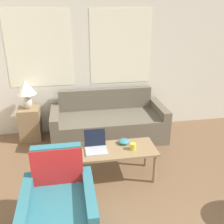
{
  "coord_description": "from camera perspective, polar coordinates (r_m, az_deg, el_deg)",
  "views": [
    {
      "loc": [
        -0.35,
        -1.22,
        2.24
      ],
      "look_at": [
        0.28,
        2.37,
        0.75
      ],
      "focal_mm": 42.0,
      "sensor_mm": 36.0,
      "label": 1
    }
  ],
  "objects": [
    {
      "name": "table_lamp",
      "position": [
        4.64,
        -18.26,
        4.63
      ],
      "size": [
        0.34,
        0.34,
        0.5
      ],
      "color": "beige",
      "rests_on": "side_table"
    },
    {
      "name": "cup_navy",
      "position": [
        3.53,
        4.59,
        -7.47
      ],
      "size": [
        0.08,
        0.08,
        0.09
      ],
      "color": "gold",
      "rests_on": "coffee_table"
    },
    {
      "name": "snack_bowl",
      "position": [
        3.66,
        2.6,
        -6.41
      ],
      "size": [
        0.16,
        0.16,
        0.06
      ],
      "color": "teal",
      "rests_on": "coffee_table"
    },
    {
      "name": "coffee_table",
      "position": [
        3.57,
        0.92,
        -8.75
      ],
      "size": [
        1.07,
        0.5,
        0.45
      ],
      "color": "#8E704C",
      "rests_on": "ground_plane"
    },
    {
      "name": "couch",
      "position": [
        4.72,
        -0.83,
        -2.51
      ],
      "size": [
        1.99,
        0.86,
        0.82
      ],
      "color": "#665B4C",
      "rests_on": "ground_plane"
    },
    {
      "name": "wall_back",
      "position": [
        4.78,
        -5.65,
        10.89
      ],
      "size": [
        6.66,
        0.06,
        2.6
      ],
      "color": "silver",
      "rests_on": "ground_plane"
    },
    {
      "name": "side_table",
      "position": [
        4.86,
        -17.38,
        -2.46
      ],
      "size": [
        0.36,
        0.36,
        0.59
      ],
      "color": "#937551",
      "rests_on": "ground_plane"
    },
    {
      "name": "armchair",
      "position": [
        2.91,
        -11.31,
        -20.63
      ],
      "size": [
        0.72,
        0.78,
        0.89
      ],
      "color": "#2D6B75",
      "rests_on": "ground_plane"
    },
    {
      "name": "laptop",
      "position": [
        3.51,
        -3.57,
        -7.35
      ],
      "size": [
        0.28,
        0.3,
        0.24
      ],
      "color": "#B7B7BC",
      "rests_on": "coffee_table"
    }
  ]
}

